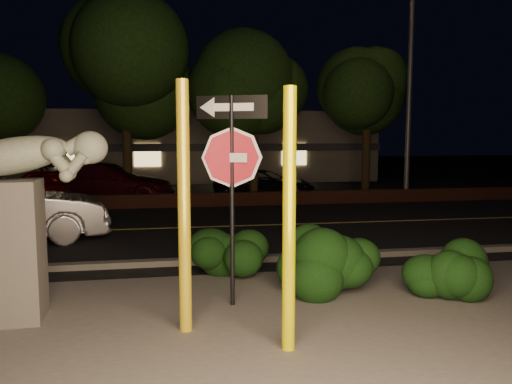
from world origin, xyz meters
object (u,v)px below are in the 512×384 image
yellow_pole_right (289,222)px  parked_car_red (57,186)px  streetlight (406,52)px  parked_car_dark (265,184)px  signpost (232,158)px  yellow_pole_left (184,209)px  sculpture (14,205)px  parked_car_darkred (106,183)px

yellow_pole_right → parked_car_red: yellow_pole_right is taller
streetlight → parked_car_dark: 7.68m
signpost → yellow_pole_left: bearing=-107.0°
parked_car_dark → yellow_pole_left: bearing=-169.0°
yellow_pole_left → sculpture: bearing=160.3°
signpost → parked_car_darkred: (-3.37, 12.94, -1.49)m
parked_car_dark → parked_car_darkred: bearing=118.7°
yellow_pole_right → signpost: signpost is taller
parked_car_red → parked_car_darkred: bearing=-90.2°
yellow_pole_left → parked_car_darkred: size_ratio=0.62×
yellow_pole_left → streetlight: size_ratio=0.34×
sculpture → streetlight: size_ratio=0.27×
sculpture → parked_car_red: sculpture is taller
signpost → parked_car_red: bearing=134.4°
parked_car_red → parked_car_dark: (8.25, 0.40, -0.09)m
sculpture → parked_car_dark: bearing=61.9°
yellow_pole_left → signpost: bearing=50.7°
sculpture → streetlight: 16.48m
parked_car_red → parked_car_darkred: size_ratio=0.75×
signpost → streetlight: 14.33m
yellow_pole_left → parked_car_darkred: yellow_pole_left is taller
yellow_pole_left → streetlight: streetlight is taller
yellow_pole_left → parked_car_darkred: (-2.63, 13.84, -0.87)m
parked_car_red → parked_car_dark: bearing=-90.5°
signpost → parked_car_darkred: bearing=126.9°
yellow_pole_left → signpost: 1.32m
signpost → streetlight: streetlight is taller
yellow_pole_left → signpost: yellow_pole_left is taller
parked_car_red → sculpture: bearing=-173.8°
parked_car_dark → streetlight: bearing=-85.8°
yellow_pole_right → parked_car_red: bearing=111.2°
yellow_pole_right → sculpture: bearing=155.1°
yellow_pole_right → parked_car_dark: 15.20m
yellow_pole_left → sculpture: (-2.30, 0.82, -0.01)m
yellow_pole_left → signpost: size_ratio=1.04×
yellow_pole_right → parked_car_dark: size_ratio=0.75×
streetlight → parked_car_darkred: 12.81m
yellow_pole_left → parked_car_darkred: 14.12m
yellow_pole_left → yellow_pole_right: (1.20, -0.81, -0.07)m
yellow_pole_left → streetlight: (9.00, 12.05, 4.20)m
yellow_pole_right → parked_car_red: 15.64m
streetlight → parked_car_red: bearing=156.0°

